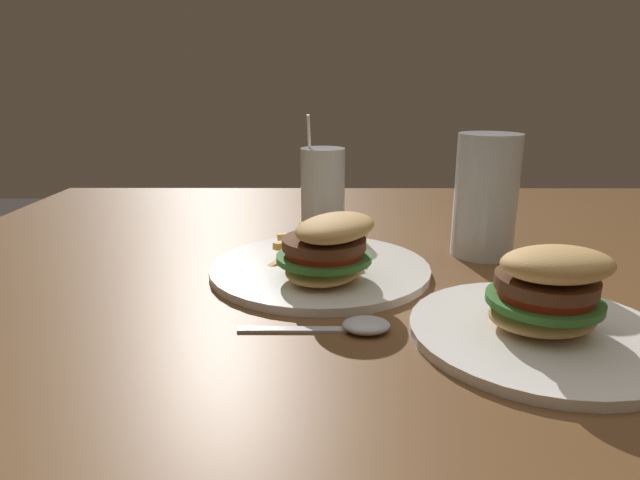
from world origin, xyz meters
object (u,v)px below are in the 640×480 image
juice_glass (323,192)px  spoon (357,326)px  beer_glass (486,198)px  meal_plate_near (324,258)px  meal_plate_far (544,309)px

juice_glass → spoon: juice_glass is taller
beer_glass → meal_plate_near: bearing=-66.4°
spoon → meal_plate_near: bearing=102.5°
beer_glass → spoon: 0.32m
beer_glass → juice_glass: 0.27m
spoon → meal_plate_far: (0.02, 0.17, 0.02)m
meal_plate_far → spoon: bearing=-95.2°
meal_plate_near → meal_plate_far: (0.16, 0.20, 0.00)m
meal_plate_near → juice_glass: size_ratio=1.50×
meal_plate_near → juice_glass: (-0.24, -0.00, 0.03)m
juice_glass → spoon: 0.40m
spoon → beer_glass: bearing=52.4°
meal_plate_near → meal_plate_far: 0.26m
juice_glass → beer_glass: bearing=56.5°
juice_glass → meal_plate_near: bearing=0.2°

